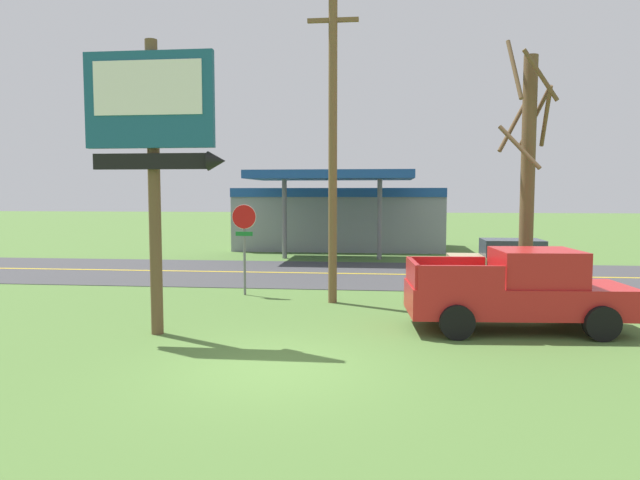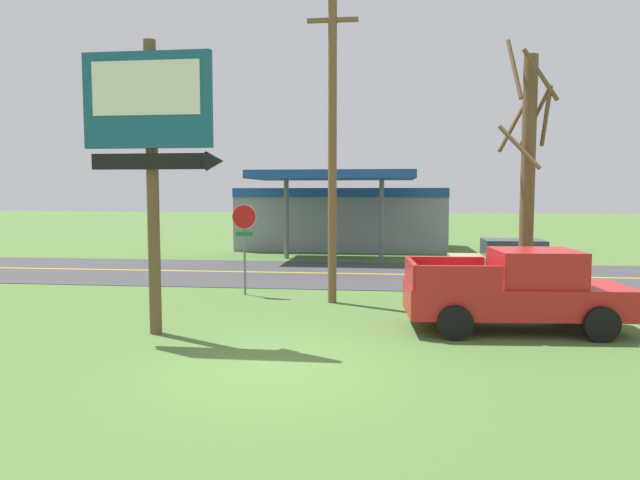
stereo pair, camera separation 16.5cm
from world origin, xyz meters
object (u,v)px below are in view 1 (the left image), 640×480
object	(u,v)px
motel_sign	(153,132)
bare_tree	(528,174)
utility_pole	(333,133)
gas_station	(340,216)
stop_sign	(244,233)
car_tan_near_lane	(508,262)
pickup_red_parked_on_lawn	(519,291)

from	to	relation	value
motel_sign	bare_tree	bearing A→B (deg)	25.66
utility_pole	gas_station	bearing A→B (deg)	93.56
bare_tree	stop_sign	bearing A→B (deg)	173.49
stop_sign	car_tan_near_lane	bearing A→B (deg)	19.77
pickup_red_parked_on_lawn	car_tan_near_lane	distance (m)	7.36
bare_tree	utility_pole	bearing A→B (deg)	-179.98
utility_pole	motel_sign	bearing A→B (deg)	-129.55
utility_pole	pickup_red_parked_on_lawn	bearing A→B (deg)	-32.31
stop_sign	car_tan_near_lane	size ratio (longest dim) A/B	0.70
motel_sign	gas_station	xyz separation A→B (m)	(2.62, 21.73, -2.75)
motel_sign	car_tan_near_lane	size ratio (longest dim) A/B	1.61
stop_sign	gas_station	bearing A→B (deg)	83.40
gas_station	pickup_red_parked_on_lawn	xyz separation A→B (m)	(5.86, -20.28, -0.98)
motel_sign	stop_sign	bearing A→B (deg)	82.27
pickup_red_parked_on_lawn	bare_tree	bearing A→B (deg)	74.54
motel_sign	pickup_red_parked_on_lawn	distance (m)	9.38
motel_sign	utility_pole	world-z (taller)	utility_pole
bare_tree	pickup_red_parked_on_lawn	xyz separation A→B (m)	(-0.84, -3.03, -2.90)
gas_station	car_tan_near_lane	xyz separation A→B (m)	(7.12, -13.03, -1.11)
bare_tree	gas_station	bearing A→B (deg)	111.23
motel_sign	bare_tree	distance (m)	10.38
car_tan_near_lane	motel_sign	bearing A→B (deg)	-138.27
motel_sign	pickup_red_parked_on_lawn	bearing A→B (deg)	9.69
stop_sign	utility_pole	size ratio (longest dim) A/B	0.31
motel_sign	stop_sign	world-z (taller)	motel_sign
utility_pole	stop_sign	bearing A→B (deg)	161.64
bare_tree	pickup_red_parked_on_lawn	size ratio (longest dim) A/B	1.45
stop_sign	bare_tree	distance (m)	8.83
stop_sign	pickup_red_parked_on_lawn	xyz separation A→B (m)	(7.74, -4.01, -1.06)
motel_sign	car_tan_near_lane	xyz separation A→B (m)	(9.75, 8.70, -3.86)
stop_sign	pickup_red_parked_on_lawn	bearing A→B (deg)	-27.37
car_tan_near_lane	stop_sign	bearing A→B (deg)	-160.23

